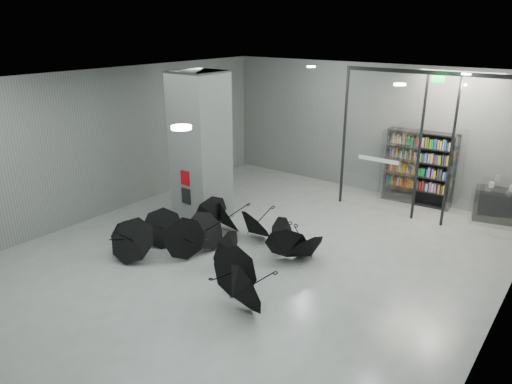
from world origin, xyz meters
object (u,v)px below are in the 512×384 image
Objects in this scene: column at (201,149)px; umbrella_cluster at (216,246)px; bookshelf at (419,168)px; shop_counter at (504,206)px.

column is 2.94m from umbrella_cluster.
bookshelf is 6.79m from umbrella_cluster.
column is 1.83× the size of bookshelf.
umbrella_cluster is at bearing -140.67° from shop_counter.
umbrella_cluster is at bearing -40.05° from column.
shop_counter is at bearing 35.57° from column.
shop_counter is at bearing 52.59° from umbrella_cluster.
shop_counter is 7.93m from umbrella_cluster.
column reaches higher than umbrella_cluster.
bookshelf reaches higher than umbrella_cluster.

